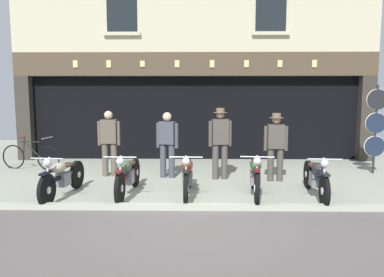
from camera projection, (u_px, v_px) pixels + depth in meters
The scene contains 14 objects.
ground at pixel (190, 234), 5.69m from camera, with size 23.00×22.00×0.18m.
shop_facade at pixel (195, 105), 13.45m from camera, with size 11.30×4.42×5.94m.
motorcycle_left at pixel (62, 177), 7.52m from camera, with size 0.62×1.96×0.90m.
motorcycle_center_left at pixel (128, 175), 7.66m from camera, with size 0.62×2.04×0.91m.
motorcycle_center at pixel (188, 175), 7.61m from camera, with size 0.62×2.00×0.91m.
motorcycle_center_right at pixel (255, 175), 7.53m from camera, with size 0.62×2.08×0.94m.
motorcycle_right at pixel (316, 177), 7.49m from camera, with size 0.62×2.05×0.90m.
salesman_left at pixel (109, 140), 9.36m from camera, with size 0.56×0.25×1.64m.
shopkeeper_center at pixel (167, 142), 9.20m from camera, with size 0.55×0.30×1.61m.
salesman_right at pixel (220, 140), 9.03m from camera, with size 0.56×0.33×1.72m.
assistant_far_right at pixel (276, 144), 8.83m from camera, with size 0.56×0.33×1.61m.
tyre_sign_pole at pixel (376, 124), 9.64m from camera, with size 0.55×0.06×2.29m.
advert_board_near at pixel (100, 109), 11.88m from camera, with size 0.81×0.03×0.93m.
leaning_bicycle at pixel (30, 156), 10.29m from camera, with size 1.72×0.52×0.93m.
Camera 1 is at (0.12, -6.46, 2.07)m, focal length 35.17 mm.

